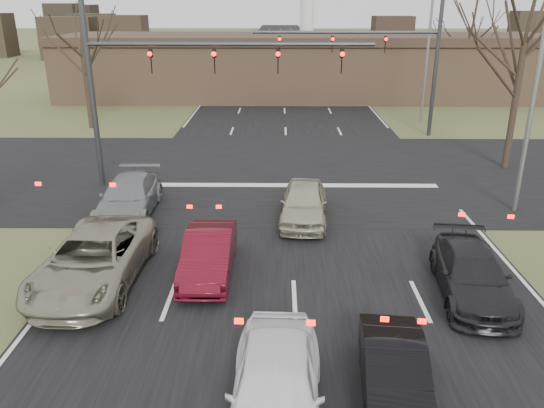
{
  "coord_description": "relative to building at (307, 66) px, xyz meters",
  "views": [
    {
      "loc": [
        -0.47,
        -9.88,
        7.76
      ],
      "look_at": [
        -0.66,
        5.35,
        2.0
      ],
      "focal_mm": 35.0,
      "sensor_mm": 36.0,
      "label": 1
    }
  ],
  "objects": [
    {
      "name": "mast_arm_far",
      "position": [
        4.18,
        -15.0,
        2.35
      ],
      "size": [
        11.12,
        0.24,
        8.0
      ],
      "color": "#383A3D",
      "rests_on": "ground"
    },
    {
      "name": "building",
      "position": [
        0.0,
        0.0,
        0.0
      ],
      "size": [
        42.4,
        10.4,
        5.3
      ],
      "color": "#8A664A",
      "rests_on": "ground"
    },
    {
      "name": "road_cross",
      "position": [
        -2.0,
        -23.0,
        -2.65
      ],
      "size": [
        200.0,
        14.0,
        0.02
      ],
      "primitive_type": "cube",
      "color": "black",
      "rests_on": "ground"
    },
    {
      "name": "car_black_hatch",
      "position": [
        -0.05,
        -38.86,
        -2.05
      ],
      "size": [
        1.63,
        3.82,
        1.22
      ],
      "primitive_type": "imported",
      "rotation": [
        0.0,
        0.0,
        -0.09
      ],
      "color": "black",
      "rests_on": "ground"
    },
    {
      "name": "car_grey_ahead",
      "position": [
        -8.29,
        -28.55,
        -1.95
      ],
      "size": [
        2.2,
        5.03,
        1.44
      ],
      "primitive_type": "imported",
      "rotation": [
        0.0,
        0.0,
        0.04
      ],
      "color": "gray",
      "rests_on": "ground"
    },
    {
      "name": "streetlight_right_near",
      "position": [
        6.82,
        -28.0,
        2.92
      ],
      "size": [
        2.34,
        0.25,
        10.0
      ],
      "color": "gray",
      "rests_on": "ground"
    },
    {
      "name": "car_silver_ahead",
      "position": [
        -1.5,
        -29.15,
        -1.94
      ],
      "size": [
        2.04,
        4.37,
        1.45
      ],
      "primitive_type": "imported",
      "rotation": [
        0.0,
        0.0,
        -0.08
      ],
      "color": "#B7B194",
      "rests_on": "ground"
    },
    {
      "name": "streetlight_right_far",
      "position": [
        7.32,
        -11.0,
        2.92
      ],
      "size": [
        2.34,
        0.25,
        10.0
      ],
      "color": "gray",
      "rests_on": "ground"
    },
    {
      "name": "car_charcoal_sedan",
      "position": [
        2.99,
        -34.62,
        -2.01
      ],
      "size": [
        2.32,
        4.68,
        1.31
      ],
      "primitive_type": "imported",
      "rotation": [
        0.0,
        0.0,
        -0.11
      ],
      "color": "black",
      "rests_on": "ground"
    },
    {
      "name": "road_main",
      "position": [
        -2.0,
        22.0,
        -2.66
      ],
      "size": [
        14.0,
        300.0,
        0.02
      ],
      "primitive_type": "cube",
      "color": "black",
      "rests_on": "ground"
    },
    {
      "name": "car_silver_suv",
      "position": [
        -7.85,
        -34.05,
        -1.88
      ],
      "size": [
        2.76,
        5.73,
        1.57
      ],
      "primitive_type": "imported",
      "rotation": [
        0.0,
        0.0,
        -0.03
      ],
      "color": "gray",
      "rests_on": "ground"
    },
    {
      "name": "tree_left_far",
      "position": [
        -15.0,
        -13.0,
        4.68
      ],
      "size": [
        5.7,
        5.7,
        9.5
      ],
      "color": "black",
      "rests_on": "ground"
    },
    {
      "name": "car_red_ahead",
      "position": [
        -4.57,
        -33.44,
        -1.99
      ],
      "size": [
        1.45,
        4.11,
        1.35
      ],
      "primitive_type": "imported",
      "rotation": [
        0.0,
        0.0,
        0.01
      ],
      "color": "#540C18",
      "rests_on": "ground"
    },
    {
      "name": "ground",
      "position": [
        -2.0,
        -38.0,
        -2.67
      ],
      "size": [
        360.0,
        360.0,
        0.0
      ],
      "primitive_type": "plane",
      "color": "#444F2A",
      "rests_on": "ground"
    },
    {
      "name": "tree_right_far",
      "position": [
        13.0,
        -3.0,
        4.29
      ],
      "size": [
        5.4,
        5.4,
        9.0
      ],
      "color": "black",
      "rests_on": "ground"
    },
    {
      "name": "car_white_sedan",
      "position": [
        -2.5,
        -39.54,
        -1.89
      ],
      "size": [
        1.99,
        4.62,
        1.56
      ],
      "primitive_type": "imported",
      "rotation": [
        0.0,
        0.0,
        -0.03
      ],
      "color": "white",
      "rests_on": "ground"
    },
    {
      "name": "mast_arm_near",
      "position": [
        -7.23,
        -25.0,
        2.41
      ],
      "size": [
        12.12,
        0.24,
        8.0
      ],
      "color": "#383A3D",
      "rests_on": "ground"
    }
  ]
}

